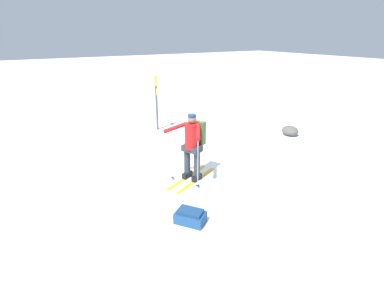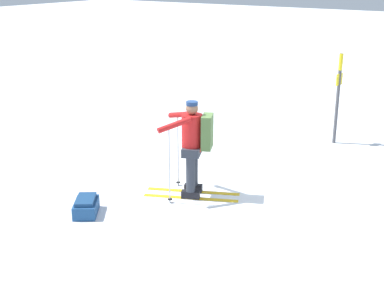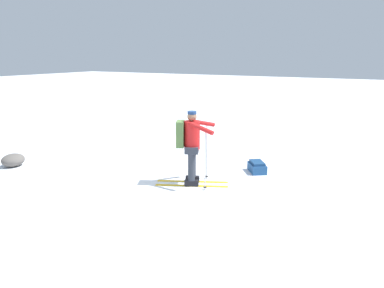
{
  "view_description": "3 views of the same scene",
  "coord_description": "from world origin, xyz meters",
  "px_view_note": "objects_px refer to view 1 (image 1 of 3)",
  "views": [
    {
      "loc": [
        -6.14,
        3.88,
        3.3
      ],
      "look_at": [
        -0.63,
        0.51,
        0.89
      ],
      "focal_mm": 28.0,
      "sensor_mm": 36.0,
      "label": 1
    },
    {
      "loc": [
        -7.38,
        -4.04,
        3.61
      ],
      "look_at": [
        -0.63,
        0.51,
        0.89
      ],
      "focal_mm": 50.0,
      "sensor_mm": 36.0,
      "label": 2
    },
    {
      "loc": [
        6.11,
        4.27,
        2.76
      ],
      "look_at": [
        -0.63,
        0.51,
        0.89
      ],
      "focal_mm": 35.0,
      "sensor_mm": 36.0,
      "label": 3
    }
  ],
  "objects_px": {
    "dropped_backpack": "(190,217)",
    "trail_marker": "(156,98)",
    "rock_boulder": "(290,131)",
    "skier": "(193,142)"
  },
  "relations": [
    {
      "from": "skier",
      "to": "dropped_backpack",
      "type": "relative_size",
      "value": 2.51
    },
    {
      "from": "skier",
      "to": "dropped_backpack",
      "type": "height_order",
      "value": "skier"
    },
    {
      "from": "dropped_backpack",
      "to": "trail_marker",
      "type": "bearing_deg",
      "value": -19.39
    },
    {
      "from": "dropped_backpack",
      "to": "rock_boulder",
      "type": "bearing_deg",
      "value": -65.34
    },
    {
      "from": "skier",
      "to": "rock_boulder",
      "type": "height_order",
      "value": "skier"
    },
    {
      "from": "rock_boulder",
      "to": "trail_marker",
      "type": "bearing_deg",
      "value": 50.47
    },
    {
      "from": "trail_marker",
      "to": "rock_boulder",
      "type": "bearing_deg",
      "value": -129.53
    },
    {
      "from": "dropped_backpack",
      "to": "rock_boulder",
      "type": "height_order",
      "value": "rock_boulder"
    },
    {
      "from": "skier",
      "to": "dropped_backpack",
      "type": "xyz_separation_m",
      "value": [
        -1.5,
        0.98,
        -0.8
      ]
    },
    {
      "from": "dropped_backpack",
      "to": "trail_marker",
      "type": "height_order",
      "value": "trail_marker"
    }
  ]
}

